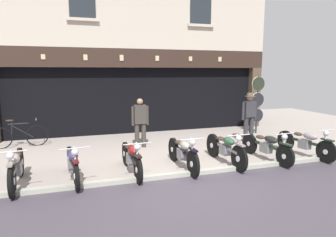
# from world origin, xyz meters

# --- Properties ---
(ground) EXTENTS (22.86, 22.00, 0.18)m
(ground) POSITION_xyz_m (0.00, -0.98, -0.04)
(ground) COLOR #9F928A
(shop_facade) EXTENTS (11.16, 4.42, 6.79)m
(shop_facade) POSITION_xyz_m (0.00, 6.98, 1.79)
(shop_facade) COLOR black
(shop_facade) RESTS_ON ground
(motorcycle_far_left) EXTENTS (0.62, 2.00, 0.93)m
(motorcycle_far_left) POSITION_xyz_m (-3.72, 0.60, 0.43)
(motorcycle_far_left) COLOR black
(motorcycle_far_left) RESTS_ON ground
(motorcycle_left) EXTENTS (0.62, 1.93, 0.91)m
(motorcycle_left) POSITION_xyz_m (-2.56, 0.57, 0.42)
(motorcycle_left) COLOR black
(motorcycle_left) RESTS_ON ground
(motorcycle_center_left) EXTENTS (0.62, 1.99, 0.91)m
(motorcycle_center_left) POSITION_xyz_m (-1.21, 0.62, 0.41)
(motorcycle_center_left) COLOR black
(motorcycle_center_left) RESTS_ON ground
(motorcycle_center) EXTENTS (0.62, 2.01, 0.92)m
(motorcycle_center) POSITION_xyz_m (0.10, 0.59, 0.42)
(motorcycle_center) COLOR black
(motorcycle_center) RESTS_ON ground
(motorcycle_center_right) EXTENTS (0.62, 2.06, 0.93)m
(motorcycle_center_right) POSITION_xyz_m (1.31, 0.60, 0.43)
(motorcycle_center_right) COLOR black
(motorcycle_center_right) RESTS_ON ground
(motorcycle_right) EXTENTS (0.62, 2.04, 0.90)m
(motorcycle_right) POSITION_xyz_m (2.56, 0.54, 0.41)
(motorcycle_right) COLOR black
(motorcycle_right) RESTS_ON ground
(motorcycle_far_right) EXTENTS (0.62, 2.05, 0.90)m
(motorcycle_far_right) POSITION_xyz_m (3.87, 0.53, 0.42)
(motorcycle_far_right) COLOR black
(motorcycle_far_right) RESTS_ON ground
(salesman_left) EXTENTS (0.56, 0.25, 1.60)m
(salesman_left) POSITION_xyz_m (-0.47, 3.01, 0.88)
(salesman_left) COLOR #38332D
(salesman_left) RESTS_ON ground
(shopkeeper_center) EXTENTS (0.56, 0.34, 1.72)m
(shopkeeper_center) POSITION_xyz_m (3.29, 2.56, 0.96)
(shopkeeper_center) COLOR #2D2D33
(shopkeeper_center) RESTS_ON ground
(tyre_sign_pole) EXTENTS (0.57, 0.06, 2.29)m
(tyre_sign_pole) POSITION_xyz_m (4.43, 3.76, 1.32)
(tyre_sign_pole) COLOR #232328
(tyre_sign_pole) RESTS_ON ground
(advert_board_near) EXTENTS (0.78, 0.03, 1.09)m
(advert_board_near) POSITION_xyz_m (-2.21, 5.40, 1.78)
(advert_board_near) COLOR silver
(leaning_bicycle) EXTENTS (1.78, 0.50, 0.94)m
(leaning_bicycle) POSITION_xyz_m (-4.24, 4.23, 0.38)
(leaning_bicycle) COLOR black
(leaning_bicycle) RESTS_ON ground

